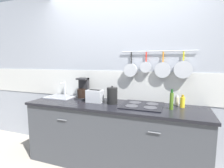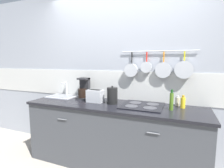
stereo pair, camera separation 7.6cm
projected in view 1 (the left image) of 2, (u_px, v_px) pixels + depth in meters
ground_plane at (113, 164)px, 2.53m from camera, size 12.00×12.00×0.00m
wall_back at (121, 75)px, 2.71m from camera, size 7.20×0.15×2.60m
cabinet_base at (113, 136)px, 2.48m from camera, size 2.43×0.65×0.85m
countertop at (113, 106)px, 2.42m from camera, size 2.47×0.67×0.03m
sink_basin at (61, 96)px, 2.89m from camera, size 0.45×0.33×0.24m
coffee_maker at (83, 90)px, 2.77m from camera, size 0.18×0.18×0.33m
toaster at (95, 96)px, 2.54m from camera, size 0.25×0.15×0.18m
kettle at (112, 96)px, 2.44m from camera, size 0.15×0.15×0.25m
cooktop at (142, 105)px, 2.34m from camera, size 0.53×0.51×0.01m
bottle_olive_oil at (172, 101)px, 2.15m from camera, size 0.05×0.05×0.25m
bottle_dish_soap at (177, 101)px, 2.36m from camera, size 0.06×0.06×0.14m
bottle_hot_sauce at (182, 102)px, 2.25m from camera, size 0.06×0.06×0.16m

